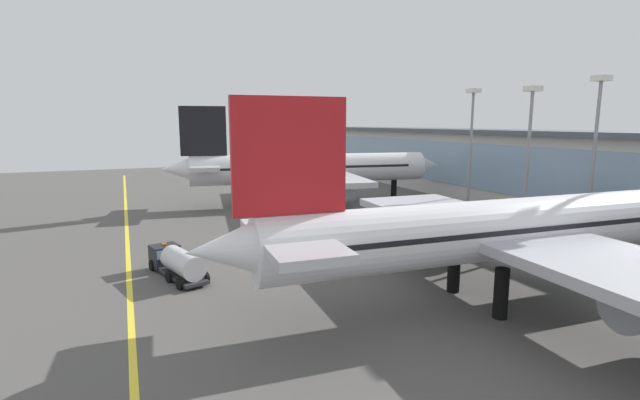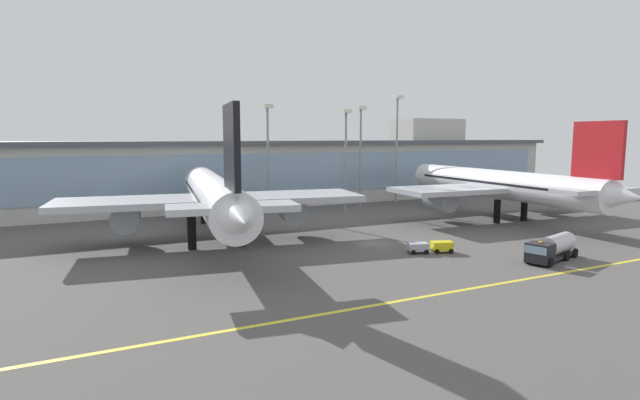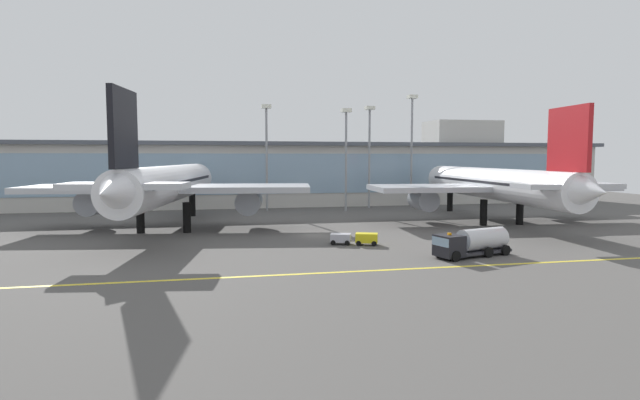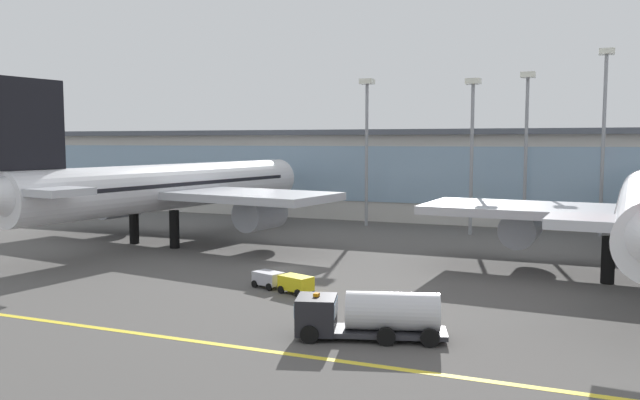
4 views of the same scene
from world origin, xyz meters
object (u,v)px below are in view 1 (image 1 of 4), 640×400
airliner_near_right (509,230)px  apron_light_mast_east (472,130)px  fuel_tanker_truck (176,261)px  apron_light_mast_west (596,131)px  airliner_near_left (309,169)px  apron_light_mast_centre (529,135)px  baggage_tug_near (246,236)px

airliner_near_right → apron_light_mast_east: (-33.52, 24.86, 7.63)m
apron_light_mast_east → fuel_tanker_truck: bearing=-71.9°
fuel_tanker_truck → apron_light_mast_east: (-16.34, 50.01, 12.17)m
airliner_near_right → apron_light_mast_west: bearing=28.6°
airliner_near_left → fuel_tanker_truck: airliner_near_left is taller
airliner_near_left → fuel_tanker_truck: bearing=-120.9°
apron_light_mast_west → apron_light_mast_east: (-21.15, -1.55, -0.14)m
airliner_near_left → airliner_near_right: airliner_near_left is taller
airliner_near_right → airliner_near_left: bearing=91.2°
apron_light_mast_east → apron_light_mast_west: bearing=4.2°
apron_light_mast_west → fuel_tanker_truck: bearing=-95.3°
apron_light_mast_centre → apron_light_mast_east: 15.32m
fuel_tanker_truck → airliner_near_left: bearing=-55.8°
airliner_near_left → baggage_tug_near: (22.79, -17.69, -5.66)m
baggage_tug_near → apron_light_mast_west: (14.81, 42.06, 13.03)m
apron_light_mast_centre → airliner_near_right: bearing=-49.5°
baggage_tug_near → apron_light_mast_centre: (8.65, 37.35, 12.47)m
apron_light_mast_west → apron_light_mast_east: 21.21m
airliner_near_right → baggage_tug_near: 31.81m
airliner_near_right → apron_light_mast_east: 42.43m
airliner_near_right → apron_light_mast_east: size_ratio=2.56×
airliner_near_left → apron_light_mast_east: apron_light_mast_east is taller
airliner_near_left → apron_light_mast_centre: 37.69m
airliner_near_right → baggage_tug_near: size_ratio=9.05×
airliner_near_right → apron_light_mast_east: apron_light_mast_east is taller
apron_light_mast_west → apron_light_mast_centre: (-6.16, -4.71, -0.57)m
fuel_tanker_truck → baggage_tug_near: bearing=-59.6°
apron_light_mast_centre → airliner_near_left: bearing=-148.0°
apron_light_mast_west → apron_light_mast_east: apron_light_mast_west is taller
fuel_tanker_truck → apron_light_mast_east: 54.00m
airliner_near_left → apron_light_mast_centre: bearing=-49.2°
airliner_near_left → apron_light_mast_centre: (31.43, 19.66, 6.81)m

